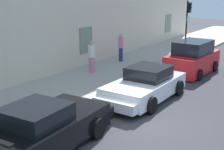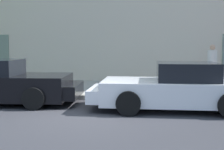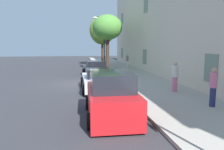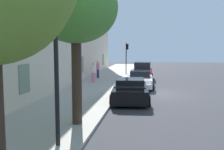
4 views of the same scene
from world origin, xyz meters
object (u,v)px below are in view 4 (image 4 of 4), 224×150
at_px(traffic_light, 127,53).
at_px(pedestrian_strolling, 93,72).
at_px(sportscar_yellow_flank, 140,81).
at_px(street_lamp, 68,9).
at_px(sportscar_red_lead, 130,91).
at_px(pedestrian_admiring, 98,69).
at_px(hatchback_parked, 143,72).
at_px(tree_near_kerb, 76,9).

height_order(traffic_light, pedestrian_strolling, traffic_light).
height_order(sportscar_yellow_flank, traffic_light, traffic_light).
relative_size(sportscar_yellow_flank, street_lamp, 0.75).
xyz_separation_m(sportscar_red_lead, traffic_light, (14.57, 1.54, 1.99)).
height_order(sportscar_yellow_flank, pedestrian_admiring, pedestrian_admiring).
bearing_deg(sportscar_red_lead, traffic_light, 6.05).
bearing_deg(sportscar_red_lead, pedestrian_admiring, 21.66).
bearing_deg(hatchback_parked, pedestrian_strolling, 128.97).
bearing_deg(tree_near_kerb, pedestrian_admiring, 8.58).
distance_m(tree_near_kerb, pedestrian_admiring, 16.29).
distance_m(sportscar_yellow_flank, tree_near_kerb, 11.48).
distance_m(sportscar_yellow_flank, pedestrian_strolling, 4.68).
bearing_deg(traffic_light, hatchback_parked, -153.88).
relative_size(hatchback_parked, traffic_light, 1.08).
relative_size(sportscar_yellow_flank, traffic_light, 1.27).
distance_m(traffic_light, street_lamp, 22.38).
height_order(sportscar_yellow_flank, pedestrian_strolling, pedestrian_strolling).
bearing_deg(traffic_light, tree_near_kerb, 179.48).
bearing_deg(hatchback_parked, tree_near_kerb, 172.33).
height_order(tree_near_kerb, traffic_light, tree_near_kerb).
xyz_separation_m(hatchback_parked, pedestrian_strolling, (-3.46, 4.28, 0.22)).
relative_size(street_lamp, pedestrian_admiring, 3.58).
height_order(sportscar_red_lead, street_lamp, street_lamp).
bearing_deg(sportscar_yellow_flank, pedestrian_strolling, 65.11).
bearing_deg(hatchback_parked, traffic_light, 26.12).
height_order(sportscar_red_lead, pedestrian_strolling, pedestrian_strolling).
bearing_deg(street_lamp, pedestrian_admiring, 8.89).
distance_m(sportscar_red_lead, tree_near_kerb, 6.98).
bearing_deg(traffic_light, pedestrian_admiring, 149.13).
relative_size(sportscar_red_lead, tree_near_kerb, 0.79).
xyz_separation_m(sportscar_yellow_flank, street_lamp, (-12.87, 1.64, 3.75)).
bearing_deg(pedestrian_strolling, sportscar_red_lead, -151.44).
xyz_separation_m(street_lamp, pedestrian_admiring, (18.04, 2.82, -3.31)).
distance_m(pedestrian_admiring, pedestrian_strolling, 3.22).
height_order(sportscar_red_lead, hatchback_parked, hatchback_parked).
bearing_deg(pedestrian_strolling, tree_near_kerb, -170.30).
bearing_deg(pedestrian_strolling, pedestrian_admiring, 4.13).
xyz_separation_m(pedestrian_admiring, pedestrian_strolling, (-3.21, -0.23, -0.01)).
distance_m(hatchback_parked, street_lamp, 18.71).
relative_size(traffic_light, pedestrian_admiring, 2.10).
relative_size(hatchback_parked, pedestrian_admiring, 2.26).
bearing_deg(street_lamp, hatchback_parked, -5.29).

